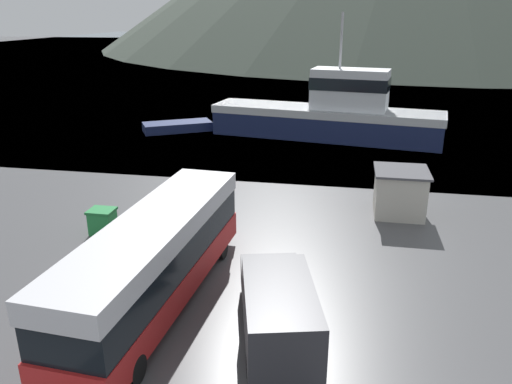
{
  "coord_description": "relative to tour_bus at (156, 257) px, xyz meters",
  "views": [
    {
      "loc": [
        6.34,
        -6.04,
        10.26
      ],
      "look_at": [
        2.24,
        16.39,
        2.0
      ],
      "focal_mm": 35.0,
      "sensor_mm": 36.0,
      "label": 1
    }
  ],
  "objects": [
    {
      "name": "tour_bus",
      "position": [
        0.0,
        0.0,
        0.0
      ],
      "size": [
        3.36,
        11.81,
        3.43
      ],
      "rotation": [
        0.0,
        0.0,
        -0.07
      ],
      "color": "red",
      "rests_on": "ground"
    },
    {
      "name": "delivery_van",
      "position": [
        4.64,
        -1.48,
        -0.66
      ],
      "size": [
        3.61,
        6.65,
        2.36
      ],
      "rotation": [
        0.0,
        0.0,
        0.24
      ],
      "color": "#2D2D33",
      "rests_on": "ground"
    },
    {
      "name": "water_surface",
      "position": [
        0.11,
        134.45,
        -1.92
      ],
      "size": [
        240.0,
        240.0,
        0.0
      ],
      "primitive_type": "plane",
      "color": "slate",
      "rests_on": "ground"
    },
    {
      "name": "storage_bin",
      "position": [
        -4.96,
        5.46,
        -1.29
      ],
      "size": [
        1.23,
        1.06,
        1.25
      ],
      "color": "green",
      "rests_on": "ground"
    },
    {
      "name": "mooring_bollard",
      "position": [
        -0.76,
        12.98,
        -1.4
      ],
      "size": [
        0.42,
        0.42,
        0.96
      ],
      "color": "black",
      "rests_on": "ground"
    },
    {
      "name": "dock_kiosk",
      "position": [
        9.48,
        10.63,
        -0.67
      ],
      "size": [
        2.79,
        2.83,
        2.47
      ],
      "color": "beige",
      "rests_on": "ground"
    },
    {
      "name": "small_boat",
      "position": [
        -8.67,
        27.52,
        -1.51
      ],
      "size": [
        6.45,
        5.09,
        0.81
      ],
      "rotation": [
        0.0,
        0.0,
        5.23
      ],
      "color": "#19234C",
      "rests_on": "water_surface"
    },
    {
      "name": "fishing_boat",
      "position": [
        5.12,
        27.24,
        0.23
      ],
      "size": [
        19.85,
        7.19,
        10.25
      ],
      "rotation": [
        0.0,
        0.0,
        1.41
      ],
      "color": "#19234C",
      "rests_on": "water_surface"
    }
  ]
}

